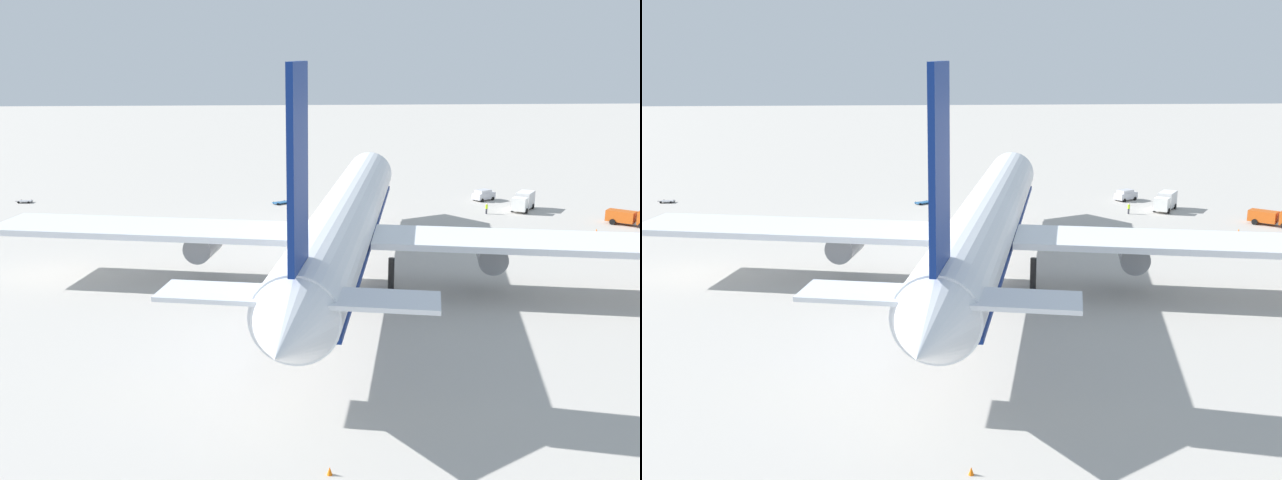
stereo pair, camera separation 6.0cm
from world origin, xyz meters
TOP-DOWN VIEW (x-y plane):
  - ground_plane at (0.00, 0.00)m, footprint 600.00×600.00m
  - airliner at (-1.25, 0.30)m, footprint 79.53×80.83m
  - service_truck_1 at (36.82, -33.63)m, footprint 6.79×5.55m
  - service_truck_5 at (24.68, -46.18)m, footprint 6.15×6.45m
  - service_van at (45.80, -29.41)m, footprint 3.86×4.56m
  - baggage_cart_1 at (49.12, 51.96)m, footprint 1.65×2.97m
  - baggage_cart_2 at (45.06, 6.83)m, footprint 2.72×3.37m
  - ground_worker_2 at (34.45, -26.67)m, footprint 0.52×0.52m
  - traffic_cone_1 at (-41.52, 5.19)m, footprint 0.36×0.36m
  - traffic_cone_2 at (20.63, -39.21)m, footprint 0.36×0.36m

SIDE VIEW (x-z plane):
  - ground_plane at x=0.00m, z-range 0.00..0.00m
  - baggage_cart_1 at x=49.12m, z-range 0.06..0.46m
  - baggage_cart_2 at x=45.06m, z-range 0.07..0.47m
  - traffic_cone_1 at x=-41.52m, z-range 0.00..0.55m
  - traffic_cone_2 at x=20.63m, z-range 0.00..0.55m
  - ground_worker_2 at x=34.45m, z-range 0.02..1.79m
  - service_van at x=45.80m, z-range 0.05..2.02m
  - service_truck_5 at x=24.68m, z-range 0.08..2.57m
  - service_truck_1 at x=36.82m, z-range 0.13..3.14m
  - airliner at x=-1.25m, z-range -5.63..19.50m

